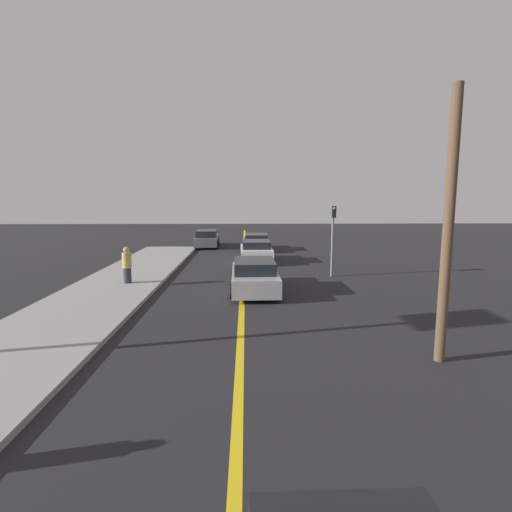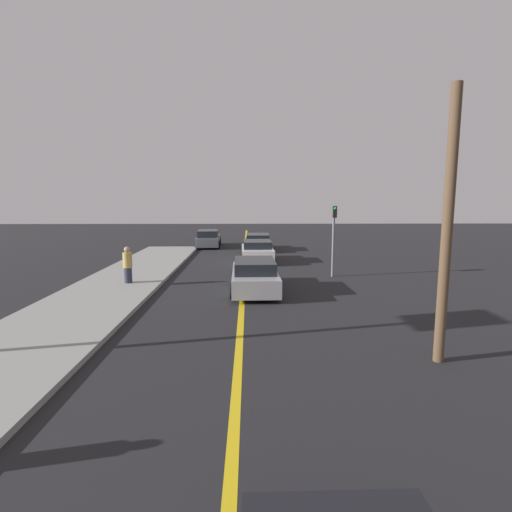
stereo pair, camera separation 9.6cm
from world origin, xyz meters
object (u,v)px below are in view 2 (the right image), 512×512
Objects in this scene: car_parked_left_lot at (258,242)px; car_far_distant at (257,251)px; car_oncoming_far at (208,239)px; pedestrian_mid_group at (128,265)px; traffic_light at (334,233)px; utility_pole at (447,228)px; car_ahead_center at (255,276)px.

car_far_distant is at bearing -91.01° from car_parked_left_lot.
car_oncoming_far reaches higher than car_parked_left_lot.
pedestrian_mid_group is (-5.76, -6.64, 0.31)m from car_far_distant.
traffic_light is 10.22m from utility_pole.
utility_pole is (4.23, -7.21, 2.50)m from car_ahead_center.
car_far_distant is 0.90× the size of car_oncoming_far.
utility_pole reaches higher than car_oncoming_far.
car_far_distant is 0.91× the size of car_parked_left_lot.
car_parked_left_lot is (0.42, 13.11, -0.06)m from car_ahead_center.
traffic_light reaches higher than car_ahead_center.
car_far_distant is 15.61m from utility_pole.
traffic_light reaches higher than car_far_distant.
car_ahead_center is at bearing -142.56° from traffic_light.
pedestrian_mid_group is at bearing -132.22° from car_far_distant.
car_far_distant reaches higher than car_parked_left_lot.
car_far_distant is (0.27, 7.68, -0.02)m from car_ahead_center.
car_far_distant is 8.80m from pedestrian_mid_group.
car_parked_left_lot is 2.67× the size of pedestrian_mid_group.
traffic_light is at bearing 36.35° from car_ahead_center.
car_oncoming_far is at bearing 108.92° from utility_pole.
car_parked_left_lot is 13.45m from pedestrian_mid_group.
car_oncoming_far is (-3.41, 15.07, -0.01)m from car_ahead_center.
car_far_distant is at bearing 127.12° from traffic_light.
car_parked_left_lot is at bearing 87.06° from car_ahead_center.
car_ahead_center reaches higher than car_parked_left_lot.
car_ahead_center is 5.08m from traffic_light.
pedestrian_mid_group reaches higher than car_oncoming_far.
pedestrian_mid_group is at bearing 168.21° from car_ahead_center.
car_far_distant is 5.43m from car_parked_left_lot.
traffic_light reaches higher than car_oncoming_far.
car_ahead_center is 13.11m from car_parked_left_lot.
car_oncoming_far is at bearing 153.45° from car_parked_left_lot.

